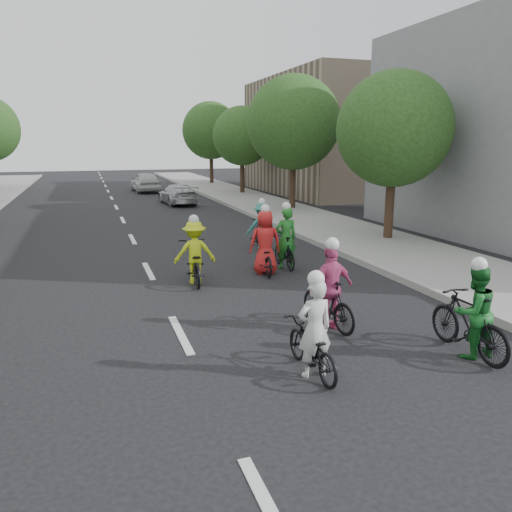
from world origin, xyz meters
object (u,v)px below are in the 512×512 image
cyclist_1 (312,341)px  cyclist_3 (285,245)px  cyclist_4 (264,249)px  cyclist_6 (194,258)px  follow_car_trail (145,182)px  cyclist_5 (261,229)px  follow_car_lead (177,194)px  cyclist_0 (471,318)px  cyclist_2 (329,295)px

cyclist_1 → cyclist_3: bearing=-110.1°
cyclist_4 → cyclist_6: cyclist_4 is taller
cyclist_3 → follow_car_trail: size_ratio=0.44×
cyclist_5 → follow_car_lead: (-0.49, 13.49, -0.08)m
cyclist_5 → follow_car_trail: (-1.39, 21.78, 0.06)m
follow_car_lead → cyclist_5: bearing=87.3°
cyclist_1 → cyclist_4: size_ratio=0.88×
cyclist_1 → follow_car_lead: (1.88, 22.62, 0.04)m
cyclist_0 → cyclist_1: 2.82m
cyclist_4 → cyclist_5: cyclist_4 is taller
cyclist_0 → cyclist_2: (-1.67, 1.89, 0.01)m
follow_car_lead → cyclist_6: bearing=76.7°
cyclist_0 → follow_car_lead: cyclist_0 is taller
cyclist_2 → cyclist_4: 4.37m
cyclist_1 → cyclist_6: bearing=-85.3°
cyclist_4 → follow_car_trail: size_ratio=0.45×
cyclist_2 → cyclist_5: (1.22, 7.44, 0.01)m
cyclist_0 → follow_car_lead: size_ratio=0.46×
cyclist_2 → follow_car_trail: size_ratio=0.42×
cyclist_3 → cyclist_4: cyclist_4 is taller
cyclist_3 → follow_car_lead: cyclist_3 is taller
cyclist_2 → cyclist_0: bearing=121.3°
follow_car_trail → cyclist_3: bearing=89.6°
cyclist_3 → cyclist_0: bearing=96.8°
cyclist_1 → cyclist_6: (-0.64, 5.72, 0.11)m
cyclist_0 → follow_car_trail: size_ratio=0.43×
cyclist_3 → cyclist_1: bearing=72.6°
cyclist_6 → cyclist_4: bearing=-164.9°
cyclist_0 → cyclist_1: size_ratio=1.09×
cyclist_3 → cyclist_4: size_ratio=1.00×
cyclist_4 → follow_car_lead: 16.57m
cyclist_4 → follow_car_trail: bearing=-81.9°
cyclist_3 → cyclist_5: 2.72m
cyclist_0 → cyclist_3: cyclist_3 is taller
cyclist_1 → cyclist_3: size_ratio=0.88×
cyclist_1 → cyclist_3: cyclist_3 is taller
cyclist_5 → cyclist_6: (-3.01, -3.42, -0.02)m
cyclist_2 → cyclist_6: size_ratio=0.90×
cyclist_1 → cyclist_2: cyclist_2 is taller
follow_car_lead → follow_car_trail: (-0.90, 8.29, 0.15)m
cyclist_2 → cyclist_5: cyclist_2 is taller
follow_car_lead → cyclist_2: bearing=83.2°
cyclist_0 → follow_car_trail: (-1.84, 31.11, 0.08)m
follow_car_trail → cyclist_0: bearing=90.3°
follow_car_lead → cyclist_1: bearing=80.5°
cyclist_3 → cyclist_6: bearing=15.2°
cyclist_1 → cyclist_3: 6.77m
follow_car_trail → cyclist_1: bearing=85.1°
cyclist_4 → follow_car_trail: 24.86m
cyclist_0 → cyclist_6: (-3.46, 5.91, -0.01)m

